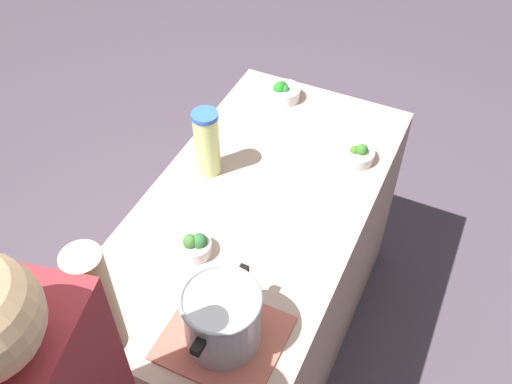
{
  "coord_description": "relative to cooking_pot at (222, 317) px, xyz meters",
  "views": [
    {
      "loc": [
        1.18,
        0.55,
        2.29
      ],
      "look_at": [
        0.0,
        0.0,
        0.94
      ],
      "focal_mm": 40.39,
      "sensor_mm": 36.0,
      "label": 1
    }
  ],
  "objects": [
    {
      "name": "broccoli_bowl_center",
      "position": [
        -1.06,
        -0.28,
        -0.08
      ],
      "size": [
        0.13,
        0.13,
        0.08
      ],
      "color": "silver",
      "rests_on": "counter_slab"
    },
    {
      "name": "dish_cloth",
      "position": [
        0.0,
        0.0,
        -0.1
      ],
      "size": [
        0.29,
        0.32,
        0.01
      ],
      "primitive_type": "cube",
      "color": "#B85E4E",
      "rests_on": "counter_slab"
    },
    {
      "name": "ground_plane",
      "position": [
        -0.49,
        -0.13,
        -1.0
      ],
      "size": [
        8.0,
        8.0,
        0.0
      ],
      "primitive_type": "plane",
      "color": "#524451"
    },
    {
      "name": "cooking_pot",
      "position": [
        0.0,
        0.0,
        0.0
      ],
      "size": [
        0.28,
        0.21,
        0.19
      ],
      "color": "#B7B7BC",
      "rests_on": "dish_cloth"
    },
    {
      "name": "broccoli_bowl_front",
      "position": [
        -0.84,
        0.1,
        -0.08
      ],
      "size": [
        0.14,
        0.14,
        0.07
      ],
      "color": "silver",
      "rests_on": "counter_slab"
    },
    {
      "name": "lemonade_pitcher",
      "position": [
        -0.57,
        -0.35,
        0.02
      ],
      "size": [
        0.09,
        0.09,
        0.25
      ],
      "color": "#DCF395",
      "rests_on": "counter_slab"
    },
    {
      "name": "counter_slab",
      "position": [
        -0.49,
        -0.13,
        -0.55
      ],
      "size": [
        1.38,
        0.71,
        0.89
      ],
      "primitive_type": "cube",
      "color": "tan",
      "rests_on": "ground_plane"
    },
    {
      "name": "broccoli_bowl_back",
      "position": [
        -0.23,
        -0.21,
        -0.07
      ],
      "size": [
        0.1,
        0.1,
        0.08
      ],
      "color": "silver",
      "rests_on": "counter_slab"
    }
  ]
}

